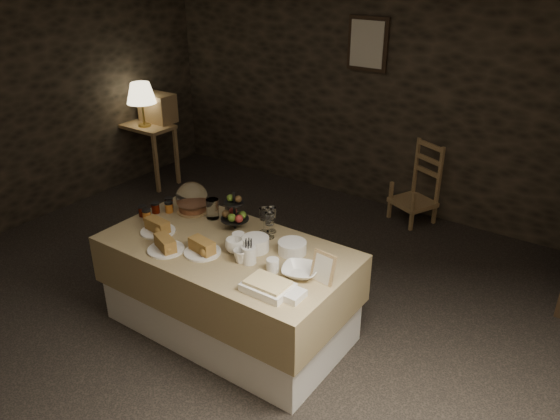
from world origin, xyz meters
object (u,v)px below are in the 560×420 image
Objects in this scene: buffet_table at (228,282)px; wine_rack at (158,108)px; console_table at (146,135)px; chair at (417,186)px; fruit_stand at (234,214)px; table_lamp at (141,94)px.

wine_rack is (-2.63, 1.86, 0.49)m from buffet_table.
buffet_table is 3.17m from console_table.
wine_rack is 3.18m from chair.
console_table is 2.94m from fruit_stand.
table_lamp reaches higher than console_table.
wine_rack is 1.39× the size of fruit_stand.
wine_rack is at bearing 144.81° from buffet_table.
wine_rack is (0.00, 0.23, -0.22)m from table_lamp.
fruit_stand reaches higher than console_table.
chair is 2.45m from fruit_stand.
table_lamp is at bearing 148.30° from buffet_table.
chair reaches higher than buffet_table.
console_table is 0.52m from table_lamp.
console_table is at bearing 135.00° from table_lamp.
table_lamp is 3.28m from chair.
buffet_table is 2.63m from chair.
fruit_stand reaches higher than buffet_table.
console_table is 1.12× the size of chair.
table_lamp is (-2.63, 1.63, 0.71)m from buffet_table.
table_lamp is 1.22× the size of wine_rack.
buffet_table is at bearing -35.19° from wine_rack.
chair is at bearing 16.52° from console_table.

